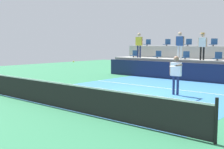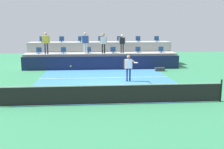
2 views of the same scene
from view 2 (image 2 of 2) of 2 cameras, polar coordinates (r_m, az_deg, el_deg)
ground_plane at (r=16.41m, az=-1.11°, el=-2.29°), size 40.00×40.00×0.00m
court_inner_paint at (r=17.38m, az=-1.33°, el=-1.57°), size 9.00×10.00×0.01m
court_service_line at (r=18.75m, az=-1.60°, el=-0.68°), size 9.00×0.06×0.00m
tennis_net at (r=12.41m, az=0.12°, el=-4.07°), size 10.48×0.08×1.07m
sponsor_backboard at (r=22.21m, az=-2.15°, el=2.47°), size 13.00×0.16×1.10m
seating_tier_lower at (r=23.49m, az=-2.30°, el=3.08°), size 13.00×1.80×1.25m
seating_tier_upper at (r=25.23m, az=-2.50°, el=4.55°), size 13.00×1.80×2.10m
stadium_chair_lower_far_left at (r=23.69m, az=-15.27°, el=4.83°), size 0.44×0.40×0.52m
stadium_chair_lower_left at (r=23.41m, az=-10.27°, el=4.97°), size 0.44×0.40×0.52m
stadium_chair_lower_mid_left at (r=23.31m, az=-5.02°, el=5.07°), size 0.44×0.40×0.52m
stadium_chair_lower_mid_right at (r=23.40m, az=0.23°, el=5.13°), size 0.44×0.40×0.52m
stadium_chair_lower_right at (r=23.70m, az=5.55°, el=5.15°), size 0.44×0.40×0.52m
stadium_chair_lower_far_right at (r=24.16m, az=10.38°, el=5.12°), size 0.44×0.40×0.52m
stadium_chair_upper_far_left at (r=25.40m, az=-14.64°, el=7.13°), size 0.44×0.40×0.52m
stadium_chair_upper_left at (r=25.17m, az=-10.63°, el=7.26°), size 0.44×0.40×0.52m
stadium_chair_upper_mid_left at (r=25.06m, az=-6.68°, el=7.35°), size 0.44×0.40×0.52m
stadium_chair_upper_center at (r=25.07m, az=-2.42°, el=7.41°), size 0.44×0.40×0.52m
stadium_chair_upper_mid_right at (r=25.21m, az=1.59°, el=7.43°), size 0.44×0.40×0.52m
stadium_chair_upper_right at (r=25.46m, az=5.56°, el=7.42°), size 0.44×0.40×0.52m
stadium_chair_upper_far_right at (r=25.85m, az=9.47°, el=7.37°), size 0.44×0.40×0.52m
tennis_player at (r=17.39m, az=3.58°, el=1.96°), size 0.76×1.19×1.73m
spectator_leaning_on_rail at (r=23.13m, az=-13.82°, el=6.96°), size 0.62×0.26×1.80m
spectator_in_white at (r=22.86m, az=-5.68°, el=7.15°), size 0.62×0.26×1.78m
spectator_with_hat at (r=22.90m, az=-1.82°, el=7.08°), size 0.58×0.44×1.70m
spectator_in_grey at (r=23.04m, az=2.17°, el=6.88°), size 0.57×0.26×1.60m
tennis_ball at (r=14.37m, az=-8.73°, el=1.76°), size 0.07×0.07×0.07m
equipment_bag at (r=21.80m, az=10.11°, el=1.10°), size 0.76×0.28×0.30m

